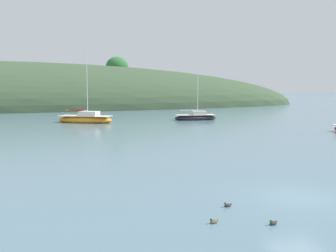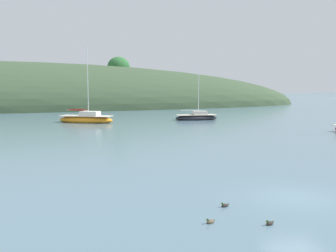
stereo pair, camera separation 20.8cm
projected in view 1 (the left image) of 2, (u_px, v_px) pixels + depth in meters
ground_plane at (298, 197)px, 17.76m from camera, size 400.00×400.00×0.00m
sailboat_red_portside at (196, 117)px, 56.70m from camera, size 6.24×2.50×7.18m
sailboat_white_near at (85, 119)px, 52.70m from camera, size 7.77×5.90×10.25m
duck_trailing at (273, 223)px, 14.30m from camera, size 0.41×0.30×0.24m
duck_lead at (228, 205)px, 16.40m from camera, size 0.42×0.27×0.24m
duck_lone_left at (214, 222)px, 14.45m from camera, size 0.41×0.29×0.24m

